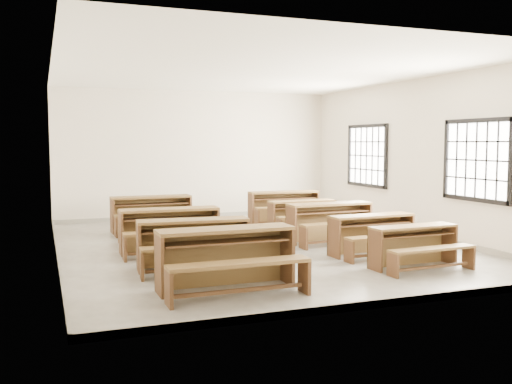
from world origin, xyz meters
name	(u,v)px	position (x,y,z in m)	size (l,w,h in m)	color
room	(261,130)	(0.09, 0.00, 2.14)	(8.50, 8.50, 3.20)	gray
desk_set_0	(227,254)	(-1.47, -2.84, 0.47)	(1.79, 0.94, 0.81)	brown
desk_set_1	(194,240)	(-1.57, -1.50, 0.44)	(1.74, 1.00, 0.76)	brown
desk_set_2	(170,227)	(-1.63, -0.09, 0.45)	(1.73, 0.93, 0.77)	brown
desk_set_3	(157,223)	(-1.65, 1.01, 0.37)	(1.46, 0.84, 0.63)	brown
desk_set_4	(152,211)	(-1.50, 2.36, 0.44)	(1.72, 0.92, 0.76)	brown
desk_set_5	(415,243)	(1.62, -2.59, 0.38)	(1.46, 0.81, 0.64)	brown
desk_set_6	(373,232)	(1.56, -1.51, 0.40)	(1.55, 0.86, 0.68)	brown
desk_set_7	(331,219)	(1.48, -0.15, 0.44)	(1.69, 0.91, 0.75)	brown
desk_set_8	(303,213)	(1.56, 1.26, 0.39)	(1.48, 0.78, 0.66)	brown
desk_set_9	(284,205)	(1.69, 2.56, 0.44)	(1.73, 0.99, 0.75)	brown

